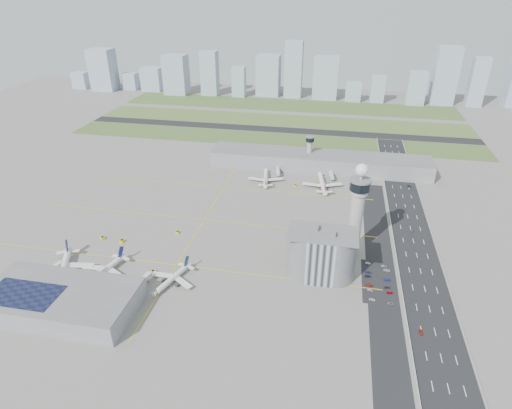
% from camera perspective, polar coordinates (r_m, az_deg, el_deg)
% --- Properties ---
extents(ground, '(1000.00, 1000.00, 0.00)m').
position_cam_1_polar(ground, '(298.36, -1.31, -5.64)').
color(ground, gray).
extents(grass_strip_0, '(480.00, 50.00, 0.08)m').
position_cam_1_polar(grass_strip_0, '(501.44, 1.98, 8.69)').
color(grass_strip_0, '#506831').
rests_on(grass_strip_0, ground).
extents(grass_strip_1, '(480.00, 60.00, 0.08)m').
position_cam_1_polar(grass_strip_1, '(572.03, 3.23, 11.10)').
color(grass_strip_1, '#516A32').
rests_on(grass_strip_1, ground).
extents(grass_strip_2, '(480.00, 70.00, 0.08)m').
position_cam_1_polar(grass_strip_2, '(648.42, 4.28, 13.09)').
color(grass_strip_2, '#405628').
rests_on(grass_strip_2, ground).
extents(runway, '(480.00, 22.00, 0.10)m').
position_cam_1_polar(runway, '(536.11, 2.64, 9.96)').
color(runway, black).
rests_on(runway, ground).
extents(highway, '(28.00, 500.00, 0.10)m').
position_cam_1_polar(highway, '(299.39, 20.94, -7.61)').
color(highway, black).
rests_on(highway, ground).
extents(barrier_left, '(0.60, 500.00, 1.20)m').
position_cam_1_polar(barrier_left, '(296.58, 18.29, -7.35)').
color(barrier_left, '#9E9E99').
rests_on(barrier_left, ground).
extents(barrier_right, '(0.60, 500.00, 1.20)m').
position_cam_1_polar(barrier_right, '(302.21, 23.58, -7.69)').
color(barrier_right, '#9E9E99').
rests_on(barrier_right, ground).
extents(landside_road, '(18.00, 260.00, 0.08)m').
position_cam_1_polar(landside_road, '(287.22, 16.27, -8.41)').
color(landside_road, black).
rests_on(landside_road, ground).
extents(parking_lot, '(20.00, 44.00, 0.10)m').
position_cam_1_polar(parking_lot, '(277.33, 16.00, -9.82)').
color(parking_lot, black).
rests_on(parking_lot, ground).
extents(taxiway_line_h_0, '(260.00, 0.60, 0.01)m').
position_cam_1_polar(taxiway_line_h_0, '(285.20, -10.57, -7.95)').
color(taxiway_line_h_0, yellow).
rests_on(taxiway_line_h_0, ground).
extents(taxiway_line_h_1, '(260.00, 0.60, 0.01)m').
position_cam_1_polar(taxiway_line_h_1, '(332.36, -6.95, -2.06)').
color(taxiway_line_h_1, yellow).
rests_on(taxiway_line_h_1, ground).
extents(taxiway_line_h_2, '(260.00, 0.60, 0.01)m').
position_cam_1_polar(taxiway_line_h_2, '(383.13, -4.28, 2.33)').
color(taxiway_line_h_2, yellow).
rests_on(taxiway_line_h_2, ground).
extents(taxiway_line_v, '(0.60, 260.00, 0.01)m').
position_cam_1_polar(taxiway_line_v, '(332.36, -6.95, -2.06)').
color(taxiway_line_v, yellow).
rests_on(taxiway_line_v, ground).
extents(control_tower, '(14.00, 14.00, 64.50)m').
position_cam_1_polar(control_tower, '(282.76, 13.38, -0.24)').
color(control_tower, '#ADAAA5').
rests_on(control_tower, ground).
extents(secondary_tower, '(8.60, 8.60, 31.90)m').
position_cam_1_polar(secondary_tower, '(419.65, 7.13, 7.31)').
color(secondary_tower, '#ADAAA5').
rests_on(secondary_tower, ground).
extents(admin_building, '(42.00, 24.00, 33.50)m').
position_cam_1_polar(admin_building, '(266.51, 8.69, -6.59)').
color(admin_building, '#B2B2B7').
rests_on(admin_building, ground).
extents(terminal_pier, '(210.00, 32.00, 15.80)m').
position_cam_1_polar(terminal_pier, '(421.24, 8.38, 5.71)').
color(terminal_pier, gray).
rests_on(terminal_pier, ground).
extents(near_terminal, '(84.00, 42.00, 13.00)m').
position_cam_1_polar(near_terminal, '(266.95, -24.64, -11.51)').
color(near_terminal, gray).
rests_on(near_terminal, ground).
extents(airplane_near_a, '(51.30, 54.50, 12.09)m').
position_cam_1_polar(airplane_near_a, '(296.51, -24.34, -7.31)').
color(airplane_near_a, white).
rests_on(airplane_near_a, ground).
extents(airplane_near_b, '(40.44, 44.82, 10.80)m').
position_cam_1_polar(airplane_near_b, '(284.84, -19.70, -8.02)').
color(airplane_near_b, white).
rests_on(airplane_near_b, ground).
extents(airplane_near_c, '(39.24, 42.67, 9.86)m').
position_cam_1_polar(airplane_near_c, '(267.82, -11.25, -9.38)').
color(airplane_near_c, white).
rests_on(airplane_near_c, ground).
extents(airplane_far_a, '(38.01, 42.80, 10.72)m').
position_cam_1_polar(airplane_far_a, '(391.99, 1.31, 3.88)').
color(airplane_far_a, white).
rests_on(airplane_far_a, ground).
extents(airplane_far_b, '(42.53, 47.75, 11.87)m').
position_cam_1_polar(airplane_far_b, '(385.26, 8.87, 3.19)').
color(airplane_far_b, white).
rests_on(airplane_far_b, ground).
extents(jet_bridge_near_0, '(5.39, 14.31, 5.70)m').
position_cam_1_polar(jet_bridge_near_0, '(295.55, -26.30, -8.67)').
color(jet_bridge_near_0, silver).
rests_on(jet_bridge_near_0, ground).
extents(jet_bridge_near_1, '(5.39, 14.31, 5.70)m').
position_cam_1_polar(jet_bridge_near_1, '(279.61, -21.28, -9.73)').
color(jet_bridge_near_1, silver).
rests_on(jet_bridge_near_1, ground).
extents(jet_bridge_near_2, '(5.39, 14.31, 5.70)m').
position_cam_1_polar(jet_bridge_near_2, '(266.12, -15.66, -10.82)').
color(jet_bridge_near_2, silver).
rests_on(jet_bridge_near_2, ground).
extents(jet_bridge_far_0, '(5.39, 14.31, 5.70)m').
position_cam_1_polar(jet_bridge_far_0, '(411.55, 2.90, 4.68)').
color(jet_bridge_far_0, silver).
rests_on(jet_bridge_far_0, ground).
extents(jet_bridge_far_1, '(5.39, 14.31, 5.70)m').
position_cam_1_polar(jet_bridge_far_1, '(408.16, 9.87, 4.08)').
color(jet_bridge_far_1, silver).
rests_on(jet_bridge_far_1, ground).
extents(tug_0, '(4.28, 4.07, 2.05)m').
position_cam_1_polar(tug_0, '(325.00, -19.77, -4.21)').
color(tug_0, yellow).
rests_on(tug_0, ground).
extents(tug_1, '(2.71, 3.71, 2.04)m').
position_cam_1_polar(tug_1, '(317.11, -17.42, -4.64)').
color(tug_1, '#F8D101').
rests_on(tug_1, ground).
extents(tug_2, '(4.02, 4.04, 1.96)m').
position_cam_1_polar(tug_2, '(281.04, -13.58, -8.67)').
color(tug_2, yellow).
rests_on(tug_2, ground).
extents(tug_3, '(2.24, 3.16, 1.79)m').
position_cam_1_polar(tug_3, '(318.09, -10.42, -3.64)').
color(tug_3, '#F7DF03').
rests_on(tug_3, ground).
extents(tug_4, '(3.57, 2.99, 1.77)m').
position_cam_1_polar(tug_4, '(385.03, 5.24, 2.57)').
color(tug_4, '#F3A50A').
rests_on(tug_4, ground).
extents(tug_5, '(2.22, 3.10, 1.74)m').
position_cam_1_polar(tug_5, '(379.88, 8.36, 2.01)').
color(tug_5, gold).
rests_on(tug_5, ground).
extents(car_lot_0, '(3.72, 1.92, 1.21)m').
position_cam_1_polar(car_lot_0, '(261.88, 15.24, -12.11)').
color(car_lot_0, silver).
rests_on(car_lot_0, ground).
extents(car_lot_1, '(3.74, 1.84, 1.18)m').
position_cam_1_polar(car_lot_1, '(268.50, 14.99, -10.94)').
color(car_lot_1, gray).
rests_on(car_lot_1, ground).
extents(car_lot_2, '(4.02, 1.93, 1.11)m').
position_cam_1_polar(car_lot_2, '(272.13, 14.92, -10.35)').
color(car_lot_2, '#B32713').
rests_on(car_lot_2, ground).
extents(car_lot_3, '(4.08, 2.12, 1.13)m').
position_cam_1_polar(car_lot_3, '(279.07, 14.71, -9.23)').
color(car_lot_3, '#22232D').
rests_on(car_lot_3, ground).
extents(car_lot_4, '(3.86, 1.60, 1.31)m').
position_cam_1_polar(car_lot_4, '(282.55, 14.73, -8.69)').
color(car_lot_4, navy).
rests_on(car_lot_4, ground).
extents(car_lot_5, '(3.47, 1.45, 1.12)m').
position_cam_1_polar(car_lot_5, '(290.48, 14.70, -7.59)').
color(car_lot_5, silver).
rests_on(car_lot_5, ground).
extents(car_lot_6, '(4.15, 2.35, 1.09)m').
position_cam_1_polar(car_lot_6, '(262.20, 17.55, -12.46)').
color(car_lot_6, gray).
rests_on(car_lot_6, ground).
extents(car_lot_7, '(4.03, 2.16, 1.11)m').
position_cam_1_polar(car_lot_7, '(269.69, 17.42, -11.15)').
color(car_lot_7, '#A9070E').
rests_on(car_lot_7, ground).
extents(car_lot_8, '(3.88, 2.05, 1.26)m').
position_cam_1_polar(car_lot_8, '(273.19, 17.11, -10.51)').
color(car_lot_8, '#2D2D30').
rests_on(car_lot_8, ground).
extents(car_lot_9, '(4.07, 1.69, 1.31)m').
position_cam_1_polar(car_lot_9, '(279.11, 17.09, -9.58)').
color(car_lot_9, navy).
rests_on(car_lot_9, ground).
extents(car_lot_10, '(4.24, 2.17, 1.14)m').
position_cam_1_polar(car_lot_10, '(287.44, 17.05, -8.38)').
color(car_lot_10, beige).
rests_on(car_lot_10, ground).
extents(car_lot_11, '(4.45, 2.15, 1.25)m').
position_cam_1_polar(car_lot_11, '(290.58, 16.71, -7.87)').
color(car_lot_11, '#9A9FA2').
rests_on(car_lot_11, ground).
extents(car_hw_0, '(1.72, 3.81, 1.27)m').
position_cam_1_polar(car_hw_0, '(249.44, 21.13, -15.60)').
color(car_hw_0, '#B11E1A').
rests_on(car_hw_0, ground).
extents(car_hw_1, '(1.46, 3.41, 1.09)m').
position_cam_1_polar(car_hw_1, '(334.57, 20.09, -3.39)').
color(car_hw_1, '#28272A').
rests_on(car_hw_1, ground).
extents(car_hw_2, '(2.24, 4.61, 1.26)m').
position_cam_1_polar(car_hw_2, '(405.79, 19.74, 2.29)').
color(car_hw_2, navy).
rests_on(car_hw_2, ground).
extents(car_hw_4, '(1.77, 3.34, 1.08)m').
position_cam_1_polar(car_hw_4, '(454.23, 17.10, 5.42)').
color(car_hw_4, '#9D9D9D').
rests_on(car_hw_4, ground).
extents(skyline_bldg_0, '(24.05, 19.24, 26.50)m').
position_cam_1_polar(skyline_bldg_0, '(807.12, -22.31, 15.08)').
color(skyline_bldg_0, '#9EADC1').
rests_on(skyline_bldg_0, ground).
extents(skyline_bldg_1, '(37.63, 30.10, 65.60)m').
position_cam_1_polar(skyline_bldg_1, '(776.13, -19.71, 16.56)').
color(skyline_bldg_1, '#9EADC1').
rests_on(skyline_bldg_1, ground).
extents(skyline_bldg_2, '(22.81, 18.25, 26.79)m').
position_cam_1_polar(skyline_bldg_2, '(771.59, -16.35, 15.50)').
color(skyline_bldg_2, '#9EADC1').
rests_on(skyline_bldg_2, ground).
extents(skyline_bldg_3, '(32.30, 25.84, 36.93)m').
position_cam_1_polar(skyline_bldg_3, '(755.10, -13.63, 15.97)').
color(skyline_bldg_3, '#9EADC1').
rests_on(skyline_bldg_3, ground).
extents(skyline_bldg_4, '(35.81, 28.65, 60.36)m').
position_cam_1_polar(skyline_bldg_4, '(719.81, -10.62, 16.65)').
color(skyline_bldg_4, '#9EADC1').
rests_on(skyline_bldg_4, ground).
extents(skyline_bldg_5, '(25.49, 20.39, 66.89)m').
position_cam_1_polar(skyline_bldg_5, '(705.64, -6.20, 17.00)').
color(skyline_bldg_5, '#9EADC1').
rests_on(skyline_bldg_5, ground).
extents(skyline_bldg_6, '(20.04, 16.03, 45.20)m').
position_cam_1_polar(skyline_bldg_6, '(693.81, -2.29, 16.03)').
color(skyline_bldg_6, '#9EADC1').
rests_on(skyline_bldg_6, ground).
extents(skyline_bldg_7, '(35.76, 28.61, 61.22)m').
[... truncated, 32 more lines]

